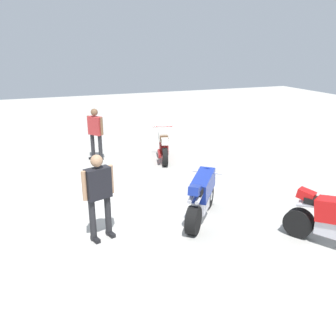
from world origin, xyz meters
TOP-DOWN VIEW (x-y plane):
  - ground_plane at (0.00, 0.00)m, footprint 40.00×40.00m
  - motorcycle_red_sportbike at (-3.40, -2.95)m, footprint 1.78×1.14m
  - motorcycle_cream_vintage at (3.04, -1.81)m, footprint 1.92×0.90m
  - motorcycle_blue_sportbike at (-1.41, -1.08)m, footprint 1.62×1.40m
  - person_in_red_shirt at (3.90, 0.31)m, footprint 0.59×0.52m
  - person_in_black_shirt at (-1.41, 1.19)m, footprint 0.43×0.67m

SIDE VIEW (x-z plane):
  - ground_plane at x=0.00m, z-range 0.00..0.00m
  - motorcycle_cream_vintage at x=3.04m, z-range -0.05..1.02m
  - motorcycle_red_sportbike at x=-3.40m, z-range 0.02..1.17m
  - motorcycle_blue_sportbike at x=-1.41m, z-range 0.02..1.17m
  - person_in_red_shirt at x=3.90m, z-range 0.13..1.88m
  - person_in_black_shirt at x=-1.41m, z-range 0.14..1.92m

